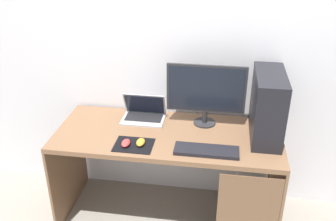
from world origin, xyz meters
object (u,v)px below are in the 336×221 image
(pc_tower, at_px, (268,106))
(laptop, at_px, (144,114))
(mouse_right, at_px, (126,143))
(monitor, at_px, (206,92))
(mouse_left, at_px, (141,142))
(keyboard, at_px, (206,151))

(pc_tower, height_order, laptop, pc_tower)
(pc_tower, distance_m, mouse_right, 0.98)
(laptop, bearing_deg, monitor, -1.53)
(laptop, distance_m, mouse_left, 0.38)
(mouse_right, bearing_deg, laptop, 84.42)
(mouse_left, bearing_deg, monitor, 41.67)
(laptop, xyz_separation_m, keyboard, (0.50, -0.39, -0.03))
(mouse_left, bearing_deg, laptop, 98.65)
(pc_tower, relative_size, keyboard, 1.14)
(monitor, relative_size, keyboard, 1.34)
(keyboard, height_order, mouse_right, mouse_right)
(pc_tower, height_order, mouse_left, pc_tower)
(monitor, distance_m, laptop, 0.51)
(monitor, height_order, mouse_right, monitor)
(laptop, relative_size, mouse_right, 3.29)
(pc_tower, height_order, mouse_right, pc_tower)
(pc_tower, relative_size, mouse_right, 5.00)
(pc_tower, height_order, monitor, monitor)
(pc_tower, relative_size, mouse_left, 5.00)
(monitor, height_order, mouse_left, monitor)
(pc_tower, height_order, keyboard, pc_tower)
(monitor, distance_m, mouse_left, 0.59)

